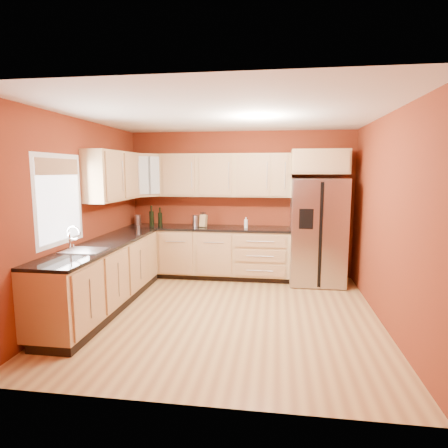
% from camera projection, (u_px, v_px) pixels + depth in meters
% --- Properties ---
extents(floor, '(4.00, 4.00, 0.00)m').
position_uv_depth(floor, '(225.00, 314.00, 5.02)').
color(floor, '#AA7542').
rests_on(floor, ground).
extents(ceiling, '(4.00, 4.00, 0.00)m').
position_uv_depth(ceiling, '(225.00, 114.00, 4.65)').
color(ceiling, white).
rests_on(ceiling, wall_back).
extents(wall_back, '(4.00, 0.04, 2.60)m').
position_uv_depth(wall_back, '(240.00, 204.00, 6.79)').
color(wall_back, maroon).
rests_on(wall_back, floor).
extents(wall_front, '(4.00, 0.04, 2.60)m').
position_uv_depth(wall_front, '(189.00, 250.00, 2.87)').
color(wall_front, maroon).
rests_on(wall_front, floor).
extents(wall_left, '(0.04, 4.00, 2.60)m').
position_uv_depth(wall_left, '(80.00, 215.00, 5.11)').
color(wall_left, maroon).
rests_on(wall_left, floor).
extents(wall_right, '(0.04, 4.00, 2.60)m').
position_uv_depth(wall_right, '(387.00, 221.00, 4.56)').
color(wall_right, maroon).
rests_on(wall_right, floor).
extents(base_cabinets_back, '(2.90, 0.60, 0.88)m').
position_uv_depth(base_cabinets_back, '(208.00, 253.00, 6.70)').
color(base_cabinets_back, tan).
rests_on(base_cabinets_back, floor).
extents(base_cabinets_left, '(0.60, 2.80, 0.88)m').
position_uv_depth(base_cabinets_left, '(104.00, 277.00, 5.19)').
color(base_cabinets_left, tan).
rests_on(base_cabinets_left, floor).
extents(countertop_back, '(2.90, 0.62, 0.04)m').
position_uv_depth(countertop_back, '(207.00, 228.00, 6.62)').
color(countertop_back, black).
rests_on(countertop_back, base_cabinets_back).
extents(countertop_left, '(0.62, 2.80, 0.04)m').
position_uv_depth(countertop_left, '(103.00, 245.00, 5.12)').
color(countertop_left, black).
rests_on(countertop_left, base_cabinets_left).
extents(upper_cabinets_back, '(2.30, 0.33, 0.75)m').
position_uv_depth(upper_cabinets_back, '(225.00, 175.00, 6.59)').
color(upper_cabinets_back, tan).
rests_on(upper_cabinets_back, wall_back).
extents(upper_cabinets_left, '(0.33, 1.35, 0.75)m').
position_uv_depth(upper_cabinets_left, '(113.00, 176.00, 5.72)').
color(upper_cabinets_left, tan).
rests_on(upper_cabinets_left, wall_left).
extents(corner_upper_cabinet, '(0.67, 0.67, 0.75)m').
position_uv_depth(corner_upper_cabinet, '(145.00, 175.00, 6.63)').
color(corner_upper_cabinet, tan).
rests_on(corner_upper_cabinet, wall_back).
extents(over_fridge_cabinet, '(0.92, 0.60, 0.40)m').
position_uv_depth(over_fridge_cabinet, '(319.00, 162.00, 6.21)').
color(over_fridge_cabinet, tan).
rests_on(over_fridge_cabinet, wall_back).
extents(refrigerator, '(0.90, 0.75, 1.78)m').
position_uv_depth(refrigerator, '(317.00, 231.00, 6.30)').
color(refrigerator, '#BBBABF').
rests_on(refrigerator, floor).
extents(window, '(0.03, 0.90, 1.00)m').
position_uv_depth(window, '(60.00, 200.00, 4.58)').
color(window, white).
rests_on(window, wall_left).
extents(sink_faucet, '(0.50, 0.42, 0.30)m').
position_uv_depth(sink_faucet, '(84.00, 239.00, 4.61)').
color(sink_faucet, silver).
rests_on(sink_faucet, countertop_left).
extents(canister_left, '(0.13, 0.13, 0.18)m').
position_uv_depth(canister_left, '(138.00, 220.00, 6.83)').
color(canister_left, '#BBBABF').
rests_on(canister_left, countertop_back).
extents(canister_right, '(0.16, 0.16, 0.20)m').
position_uv_depth(canister_right, '(196.00, 221.00, 6.67)').
color(canister_right, '#BBBABF').
rests_on(canister_right, countertop_back).
extents(wine_bottle_a, '(0.10, 0.10, 0.37)m').
position_uv_depth(wine_bottle_a, '(152.00, 216.00, 6.66)').
color(wine_bottle_a, black).
rests_on(wine_bottle_a, countertop_back).
extents(wine_bottle_b, '(0.08, 0.08, 0.34)m').
position_uv_depth(wine_bottle_b, '(160.00, 217.00, 6.66)').
color(wine_bottle_b, black).
rests_on(wine_bottle_b, countertop_back).
extents(knife_block, '(0.13, 0.12, 0.22)m').
position_uv_depth(knife_block, '(203.00, 221.00, 6.59)').
color(knife_block, tan).
rests_on(knife_block, countertop_back).
extents(soap_dispenser, '(0.08, 0.08, 0.19)m').
position_uv_depth(soap_dispenser, '(246.00, 223.00, 6.47)').
color(soap_dispenser, white).
rests_on(soap_dispenser, countertop_back).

